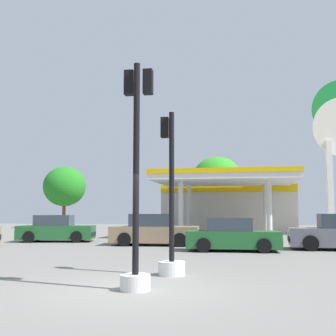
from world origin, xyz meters
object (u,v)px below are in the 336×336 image
(car_2, at_px, (232,236))
(car_5, at_px, (154,231))
(tree_0, at_px, (65,186))
(tree_1, at_px, (217,177))
(traffic_signal_0, at_px, (171,229))
(traffic_signal_3, at_px, (136,200))
(car_1, at_px, (56,230))

(car_2, bearing_deg, car_5, 147.89)
(car_5, bearing_deg, car_2, -32.11)
(tree_0, bearing_deg, tree_1, 1.30)
(car_2, height_order, tree_1, tree_1)
(car_5, distance_m, traffic_signal_0, 9.97)
(traffic_signal_0, xyz_separation_m, traffic_signal_3, (-0.38, -2.23, 0.71))
(car_1, relative_size, car_2, 1.09)
(car_2, xyz_separation_m, car_5, (-3.94, 2.47, 0.07))
(tree_1, bearing_deg, car_1, -112.69)
(car_1, height_order, traffic_signal_3, traffic_signal_3)
(tree_0, bearing_deg, car_1, -67.06)
(car_2, distance_m, tree_1, 23.34)
(car_1, xyz_separation_m, tree_0, (-7.85, 18.55, 3.60))
(tree_0, bearing_deg, traffic_signal_3, -63.46)
(car_5, xyz_separation_m, traffic_signal_3, (2.11, -11.86, 1.22))
(car_5, relative_size, tree_1, 0.63)
(car_2, height_order, traffic_signal_3, traffic_signal_3)
(car_5, height_order, traffic_signal_3, traffic_signal_3)
(car_2, xyz_separation_m, tree_1, (-1.99, 22.83, 4.42))
(traffic_signal_3, distance_m, tree_0, 35.69)
(traffic_signal_0, distance_m, tree_0, 33.96)
(car_1, bearing_deg, traffic_signal_0, -52.71)
(tree_1, bearing_deg, tree_0, -178.70)
(car_1, height_order, tree_0, tree_0)
(traffic_signal_0, height_order, tree_0, tree_0)
(car_2, bearing_deg, traffic_signal_3, -101.05)
(car_2, distance_m, car_5, 4.65)
(car_2, height_order, traffic_signal_0, traffic_signal_0)
(car_2, relative_size, car_5, 0.91)
(traffic_signal_3, bearing_deg, traffic_signal_0, 80.20)
(car_5, bearing_deg, car_1, 166.27)
(traffic_signal_3, height_order, tree_0, tree_0)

